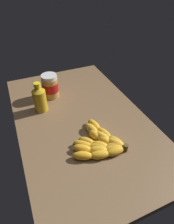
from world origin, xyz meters
The scene contains 4 objects.
ground_plane centered at (0.00, 0.00, -1.68)cm, with size 99.07×59.93×3.35cm, color brown.
banana_bunch centered at (19.90, 1.25, 1.68)cm, with size 22.88×22.75×3.62cm.
peanut_butter_jar centered at (-23.38, -8.27, 6.36)cm, with size 8.75×8.75×13.05cm.
honey_bottle centered at (-13.50, -16.04, 7.03)cm, with size 6.51×6.51×15.57cm.
Camera 1 is at (64.80, -24.31, 60.28)cm, focal length 30.22 mm.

